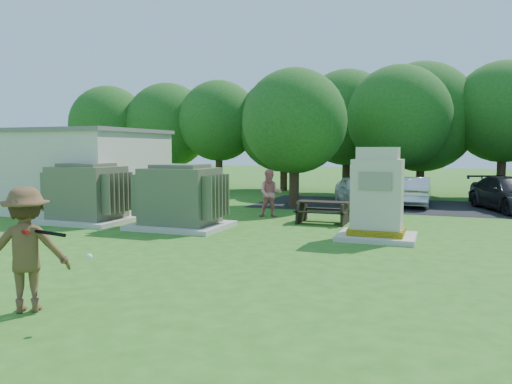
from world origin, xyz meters
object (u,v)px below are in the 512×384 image
at_px(car_silver_a, 414,191).
at_px(car_white, 357,190).
at_px(generator_cabinet, 377,199).
at_px(picnic_table, 323,210).
at_px(transformer_left, 87,195).
at_px(car_dark, 511,194).
at_px(transformer_right, 181,198).
at_px(person_at_picnic, 270,193).
at_px(batter, 27,249).

bearing_deg(car_silver_a, car_white, 4.09).
height_order(generator_cabinet, picnic_table, generator_cabinet).
distance_m(car_white, car_silver_a, 2.52).
distance_m(transformer_left, car_silver_a, 13.90).
distance_m(transformer_left, car_dark, 16.69).
xyz_separation_m(picnic_table, car_dark, (6.50, 5.94, 0.23)).
distance_m(transformer_left, car_white, 11.99).
distance_m(transformer_right, car_silver_a, 11.38).
xyz_separation_m(transformer_left, picnic_table, (7.80, 2.65, -0.50)).
height_order(picnic_table, person_at_picnic, person_at_picnic).
distance_m(transformer_left, person_at_picnic, 6.58).
bearing_deg(car_white, person_at_picnic, -135.15).
bearing_deg(transformer_right, generator_cabinet, 1.39).
bearing_deg(transformer_left, picnic_table, 18.78).
height_order(transformer_right, generator_cabinet, generator_cabinet).
bearing_deg(batter, picnic_table, -134.38).
distance_m(generator_cabinet, car_silver_a, 9.03).
height_order(generator_cabinet, car_silver_a, generator_cabinet).
bearing_deg(transformer_left, person_at_picnic, 31.79).
relative_size(transformer_right, batter, 1.51).
bearing_deg(picnic_table, person_at_picnic, 159.78).
height_order(person_at_picnic, car_dark, person_at_picnic).
bearing_deg(car_silver_a, transformer_right, 53.66).
xyz_separation_m(batter, car_dark, (8.80, 16.80, -0.29)).
relative_size(car_white, car_silver_a, 0.97).
distance_m(transformer_right, picnic_table, 4.91).
bearing_deg(car_silver_a, generator_cabinet, 86.72).
xyz_separation_m(generator_cabinet, car_white, (-1.99, 8.83, -0.49)).
xyz_separation_m(generator_cabinet, car_dark, (4.37, 8.45, -0.44)).
relative_size(transformer_left, picnic_table, 1.70).
relative_size(batter, car_silver_a, 0.50).
bearing_deg(picnic_table, transformer_left, -161.22).
xyz_separation_m(transformer_left, car_silver_a, (10.46, 9.16, -0.31)).
bearing_deg(person_at_picnic, car_white, 48.68).
distance_m(transformer_left, picnic_table, 8.26).
relative_size(generator_cabinet, car_silver_a, 0.66).
relative_size(generator_cabinet, car_white, 0.68).
xyz_separation_m(car_white, car_dark, (6.36, -0.38, 0.05)).
distance_m(person_at_picnic, car_dark, 10.11).
xyz_separation_m(transformer_right, car_silver_a, (6.76, 9.16, -0.31)).
bearing_deg(batter, person_at_picnic, -122.85).
bearing_deg(generator_cabinet, car_dark, 62.63).
bearing_deg(transformer_right, car_silver_a, 53.57).
bearing_deg(transformer_left, car_white, 48.51).
bearing_deg(car_dark, car_silver_a, 151.85).
relative_size(person_at_picnic, car_white, 0.46).
xyz_separation_m(transformer_left, person_at_picnic, (5.59, 3.47, -0.07)).
bearing_deg(car_dark, batter, -137.55).
distance_m(batter, car_dark, 18.97).
distance_m(transformer_left, transformer_right, 3.70).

